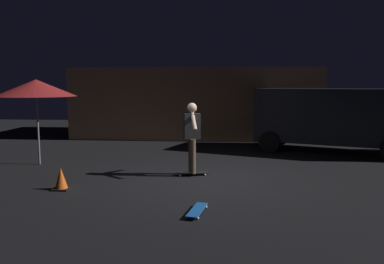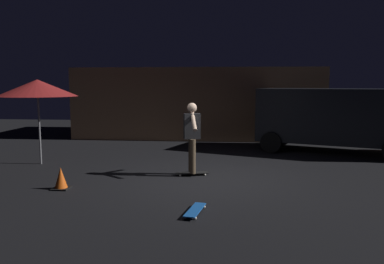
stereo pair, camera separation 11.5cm
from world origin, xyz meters
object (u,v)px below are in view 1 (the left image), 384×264
object	(u,v)px
parked_van	(332,116)
patio_umbrella	(36,88)
skateboard_ridden	(192,173)
traffic_cone	(61,180)
skater	(192,133)
skateboard_spare	(197,210)

from	to	relation	value
parked_van	patio_umbrella	distance (m)	8.94
skateboard_ridden	traffic_cone	size ratio (longest dim) A/B	1.75
traffic_cone	skater	bearing A→B (deg)	29.34
patio_umbrella	skateboard_ridden	size ratio (longest dim) A/B	2.86
parked_van	skater	xyz separation A→B (m)	(-4.21, -3.67, -0.12)
parked_van	skateboard_ridden	size ratio (longest dim) A/B	6.17
skateboard_ridden	patio_umbrella	bearing A→B (deg)	167.31
parked_van	patio_umbrella	world-z (taller)	patio_umbrella
skateboard_spare	skater	xyz separation A→B (m)	(-0.31, 2.74, 0.98)
parked_van	skater	distance (m)	5.58
parked_van	skateboard_spare	world-z (taller)	parked_van
patio_umbrella	traffic_cone	distance (m)	3.47
patio_umbrella	skater	bearing A→B (deg)	-12.69
patio_umbrella	skateboard_ridden	bearing A→B (deg)	-12.69
parked_van	patio_umbrella	xyz separation A→B (m)	(-8.47, -2.71, 0.91)
patio_umbrella	skateboard_spare	bearing A→B (deg)	-38.99
patio_umbrella	parked_van	bearing A→B (deg)	17.73
traffic_cone	skateboard_spare	bearing A→B (deg)	-23.50
parked_van	traffic_cone	xyz separation A→B (m)	(-6.82, -5.13, -0.95)
parked_van	skateboard_spare	bearing A→B (deg)	-121.37
skateboard_spare	skateboard_ridden	bearing A→B (deg)	96.43
skateboard_ridden	skateboard_spare	bearing A→B (deg)	-83.57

